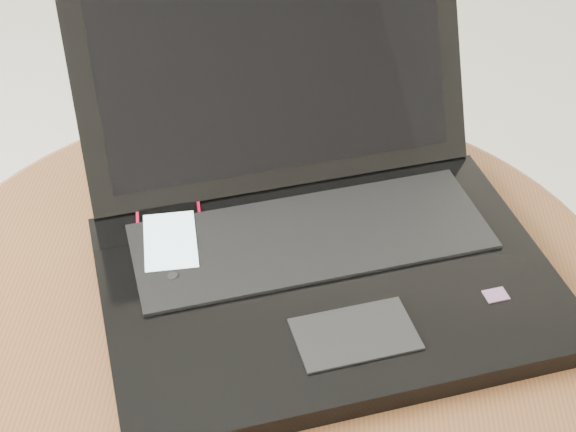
{
  "coord_description": "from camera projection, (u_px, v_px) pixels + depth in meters",
  "views": [
    {
      "loc": [
        0.09,
        -0.54,
        1.09
      ],
      "look_at": [
        0.06,
        0.06,
        0.6
      ],
      "focal_mm": 54.18,
      "sensor_mm": 36.0,
      "label": 1
    }
  ],
  "objects": [
    {
      "name": "table",
      "position": [
        268.0,
        380.0,
        0.86
      ],
      "size": [
        0.68,
        0.68,
        0.54
      ],
      "color": "#572E10",
      "rests_on": "ground"
    },
    {
      "name": "laptop",
      "position": [
        311.0,
        217.0,
        0.8
      ],
      "size": [
        0.49,
        0.49,
        0.24
      ],
      "color": "black",
      "rests_on": "table"
    },
    {
      "name": "phone_black",
      "position": [
        166.0,
        249.0,
        0.82
      ],
      "size": [
        0.08,
        0.12,
        0.01
      ],
      "color": "black",
      "rests_on": "table"
    },
    {
      "name": "phone_pink",
      "position": [
        171.0,
        246.0,
        0.81
      ],
      "size": [
        0.08,
        0.13,
        0.01
      ],
      "color": "red",
      "rests_on": "phone_black"
    }
  ]
}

